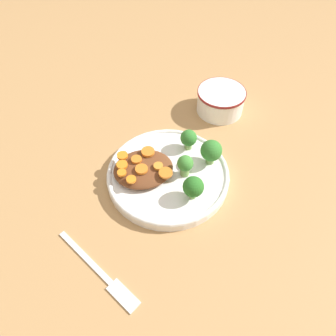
# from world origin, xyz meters

# --- Properties ---
(ground_plane) EXTENTS (4.00, 4.00, 0.00)m
(ground_plane) POSITION_xyz_m (0.00, 0.00, 0.00)
(ground_plane) COLOR tan
(plate) EXTENTS (0.25, 0.25, 0.02)m
(plate) POSITION_xyz_m (0.00, 0.00, 0.01)
(plate) COLOR white
(plate) RESTS_ON ground_plane
(dip_bowl) EXTENTS (0.12, 0.12, 0.06)m
(dip_bowl) POSITION_xyz_m (0.17, 0.18, 0.03)
(dip_bowl) COLOR white
(dip_bowl) RESTS_ON ground_plane
(stew_mound) EXTENTS (0.12, 0.10, 0.02)m
(stew_mound) POSITION_xyz_m (-0.05, 0.01, 0.03)
(stew_mound) COLOR brown
(stew_mound) RESTS_ON plate
(broccoli_floret_0) EXTENTS (0.04, 0.04, 0.05)m
(broccoli_floret_0) POSITION_xyz_m (0.06, 0.06, 0.05)
(broccoli_floret_0) COLOR #7FA85B
(broccoli_floret_0) RESTS_ON plate
(broccoli_floret_1) EXTENTS (0.04, 0.04, 0.05)m
(broccoli_floret_1) POSITION_xyz_m (0.03, -0.07, 0.05)
(broccoli_floret_1) COLOR #759E51
(broccoli_floret_1) RESTS_ON plate
(broccoli_floret_2) EXTENTS (0.03, 0.03, 0.05)m
(broccoli_floret_2) POSITION_xyz_m (0.03, -0.01, 0.05)
(broccoli_floret_2) COLOR #759E51
(broccoli_floret_2) RESTS_ON plate
(broccoli_floret_3) EXTENTS (0.04, 0.04, 0.06)m
(broccoli_floret_3) POSITION_xyz_m (0.09, 0.01, 0.05)
(broccoli_floret_3) COLOR #759E51
(broccoli_floret_3) RESTS_ON plate
(carrot_slice_0) EXTENTS (0.03, 0.03, 0.01)m
(carrot_slice_0) POSITION_xyz_m (-0.05, -0.00, 0.05)
(carrot_slice_0) COLOR orange
(carrot_slice_0) RESTS_ON stew_mound
(carrot_slice_1) EXTENTS (0.03, 0.03, 0.01)m
(carrot_slice_1) POSITION_xyz_m (-0.03, 0.04, 0.05)
(carrot_slice_1) COLOR orange
(carrot_slice_1) RESTS_ON stew_mound
(carrot_slice_2) EXTENTS (0.02, 0.02, 0.01)m
(carrot_slice_2) POSITION_xyz_m (-0.08, 0.04, 0.05)
(carrot_slice_2) COLOR orange
(carrot_slice_2) RESTS_ON stew_mound
(carrot_slice_3) EXTENTS (0.02, 0.02, 0.01)m
(carrot_slice_3) POSITION_xyz_m (-0.09, 0.02, 0.05)
(carrot_slice_3) COLOR orange
(carrot_slice_3) RESTS_ON stew_mound
(carrot_slice_4) EXTENTS (0.02, 0.02, 0.00)m
(carrot_slice_4) POSITION_xyz_m (-0.08, -0.02, 0.04)
(carrot_slice_4) COLOR orange
(carrot_slice_4) RESTS_ON stew_mound
(carrot_slice_5) EXTENTS (0.02, 0.02, 0.01)m
(carrot_slice_5) POSITION_xyz_m (-0.02, 0.00, 0.05)
(carrot_slice_5) COLOR orange
(carrot_slice_5) RESTS_ON stew_mound
(carrot_slice_6) EXTENTS (0.02, 0.02, 0.01)m
(carrot_slice_6) POSITION_xyz_m (-0.06, 0.03, 0.05)
(carrot_slice_6) COLOR orange
(carrot_slice_6) RESTS_ON stew_mound
(carrot_slice_7) EXTENTS (0.03, 0.03, 0.00)m
(carrot_slice_7) POSITION_xyz_m (-0.01, -0.02, 0.04)
(carrot_slice_7) COLOR orange
(carrot_slice_7) RESTS_ON stew_mound
(carrot_slice_8) EXTENTS (0.02, 0.02, 0.01)m
(carrot_slice_8) POSITION_xyz_m (-0.09, -0.00, 0.05)
(carrot_slice_8) COLOR orange
(carrot_slice_8) RESTS_ON stew_mound
(fork) EXTENTS (0.12, 0.17, 0.01)m
(fork) POSITION_xyz_m (-0.15, -0.18, 0.00)
(fork) COLOR silver
(fork) RESTS_ON ground_plane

